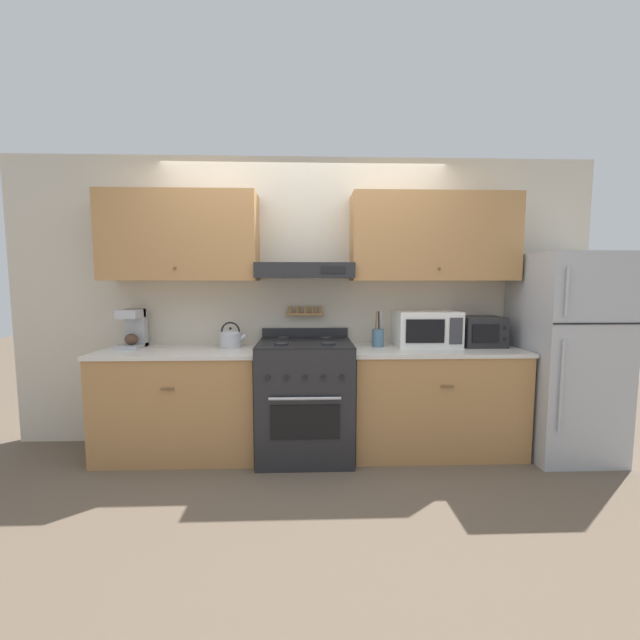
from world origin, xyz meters
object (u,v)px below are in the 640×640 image
(tea_kettle, at_px, (231,338))
(toaster_oven, at_px, (481,331))
(microwave, at_px, (426,329))
(utensil_crock, at_px, (378,337))
(stove_range, at_px, (305,398))
(refrigerator, at_px, (564,355))
(coffee_maker, at_px, (134,328))

(tea_kettle, distance_m, toaster_oven, 2.18)
(microwave, relative_size, toaster_oven, 1.52)
(tea_kettle, distance_m, utensil_crock, 1.27)
(microwave, height_order, toaster_oven, microwave)
(stove_range, xyz_separation_m, refrigerator, (2.18, -0.03, 0.36))
(coffee_maker, xyz_separation_m, toaster_oven, (3.01, -0.04, -0.04))
(stove_range, bearing_deg, utensil_crock, 13.33)
(microwave, bearing_deg, stove_range, -171.00)
(coffee_maker, bearing_deg, stove_range, -7.26)
(stove_range, distance_m, refrigerator, 2.21)
(utensil_crock, distance_m, toaster_oven, 0.91)
(stove_range, xyz_separation_m, toaster_oven, (1.54, 0.15, 0.54))
(microwave, xyz_separation_m, utensil_crock, (-0.43, -0.02, -0.07))
(tea_kettle, relative_size, utensil_crock, 0.77)
(refrigerator, relative_size, toaster_oven, 4.75)
(stove_range, bearing_deg, tea_kettle, 166.72)
(refrigerator, bearing_deg, microwave, 170.08)
(refrigerator, relative_size, microwave, 3.13)
(stove_range, height_order, utensil_crock, utensil_crock)
(coffee_maker, relative_size, microwave, 0.61)
(refrigerator, height_order, utensil_crock, refrigerator)
(tea_kettle, bearing_deg, utensil_crock, 0.00)
(toaster_oven, bearing_deg, tea_kettle, 179.96)
(refrigerator, xyz_separation_m, utensil_crock, (-1.55, 0.18, 0.14))
(tea_kettle, bearing_deg, coffee_maker, 177.46)
(stove_range, xyz_separation_m, tea_kettle, (-0.64, 0.15, 0.49))
(refrigerator, xyz_separation_m, tea_kettle, (-2.82, 0.18, 0.13))
(refrigerator, distance_m, utensil_crock, 1.56)
(refrigerator, bearing_deg, coffee_maker, 176.63)
(microwave, distance_m, utensil_crock, 0.43)
(toaster_oven, bearing_deg, stove_range, -174.49)
(refrigerator, bearing_deg, toaster_oven, 164.62)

